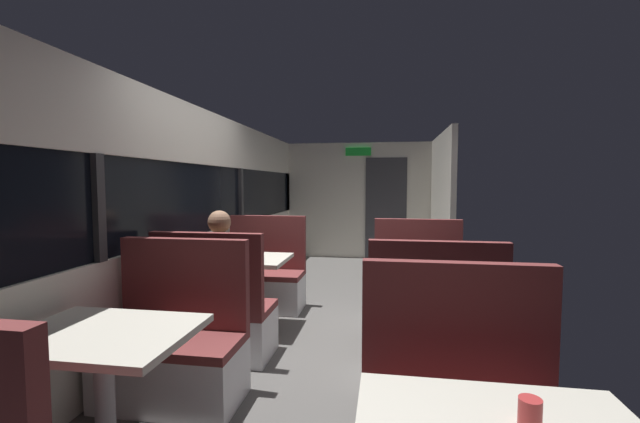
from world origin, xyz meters
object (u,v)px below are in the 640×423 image
bench_mid_window_facing_end (216,319)px  bench_mid_window_facing_entry (264,281)px  coffee_cup_primary (448,260)px  dining_table_mid_window (243,267)px  dining_table_rear_aisle (425,278)px  bench_rear_aisle_facing_end (433,341)px  bench_rear_aisle_facing_entry (418,291)px  coffee_cup_secondary (530,413)px  seated_passenger (219,293)px  dining_table_near_window (103,350)px  bench_near_window_facing_entry (174,353)px

bench_mid_window_facing_end → bench_mid_window_facing_entry: bearing=90.0°
coffee_cup_primary → dining_table_mid_window: bearing=178.5°
bench_mid_window_facing_entry → coffee_cup_primary: (2.01, -0.75, 0.46)m
dining_table_rear_aisle → bench_rear_aisle_facing_end: 0.77m
bench_mid_window_facing_entry → bench_rear_aisle_facing_entry: same height
coffee_cup_secondary → seated_passenger: bearing=133.2°
dining_table_near_window → bench_rear_aisle_facing_entry: bearing=55.4°
dining_table_near_window → coffee_cup_primary: coffee_cup_primary is taller
bench_rear_aisle_facing_end → coffee_cup_primary: 0.99m
bench_rear_aisle_facing_entry → coffee_cup_primary: 0.75m
bench_mid_window_facing_end → coffee_cup_primary: 2.16m
bench_mid_window_facing_end → bench_mid_window_facing_entry: (0.00, 1.40, 0.00)m
bench_near_window_facing_entry → coffee_cup_primary: 2.46m
coffee_cup_secondary → coffee_cup_primary: bearing=87.0°
bench_rear_aisle_facing_end → bench_rear_aisle_facing_entry: 1.40m
bench_mid_window_facing_entry → dining_table_mid_window: bearing=-90.0°
dining_table_mid_window → bench_rear_aisle_facing_entry: (1.79, 0.50, -0.31)m
coffee_cup_secondary → dining_table_mid_window: bearing=125.6°
bench_mid_window_facing_end → bench_rear_aisle_facing_entry: 2.15m
coffee_cup_primary → bench_mid_window_facing_entry: bearing=159.5°
dining_table_mid_window → dining_table_rear_aisle: bearing=-6.4°
bench_near_window_facing_entry → bench_rear_aisle_facing_entry: (1.79, 1.90, 0.00)m
bench_rear_aisle_facing_entry → coffee_cup_primary: bearing=-68.0°
dining_table_mid_window → bench_rear_aisle_facing_entry: 1.88m
bench_rear_aisle_facing_end → seated_passenger: (-1.79, 0.27, 0.21)m
dining_table_near_window → bench_mid_window_facing_entry: 2.81m
dining_table_mid_window → bench_rear_aisle_facing_entry: size_ratio=0.82×
dining_table_near_window → coffee_cup_secondary: 1.96m
dining_table_near_window → bench_rear_aisle_facing_end: bearing=33.8°
dining_table_rear_aisle → coffee_cup_primary: size_ratio=10.00×
bench_near_window_facing_entry → coffee_cup_primary: bench_near_window_facing_entry is taller
coffee_cup_secondary → bench_rear_aisle_facing_end: bearing=92.9°
dining_table_rear_aisle → bench_rear_aisle_facing_end: size_ratio=0.82×
dining_table_mid_window → seated_passenger: 0.64m
bench_rear_aisle_facing_entry → bench_near_window_facing_entry: bearing=-133.3°
dining_table_near_window → bench_rear_aisle_facing_end: size_ratio=0.82×
dining_table_near_window → dining_table_mid_window: same height
dining_table_near_window → dining_table_rear_aisle: 2.61m
dining_table_near_window → bench_near_window_facing_entry: bench_near_window_facing_entry is taller
dining_table_rear_aisle → bench_rear_aisle_facing_entry: bench_rear_aisle_facing_entry is taller
bench_mid_window_facing_end → seated_passenger: bearing=90.0°
bench_near_window_facing_entry → bench_mid_window_facing_end: bearing=90.0°
dining_table_mid_window → coffee_cup_primary: size_ratio=10.00×
bench_mid_window_facing_end → bench_rear_aisle_facing_end: size_ratio=1.00×
dining_table_near_window → bench_near_window_facing_entry: (0.00, 0.70, -0.31)m
bench_mid_window_facing_end → bench_mid_window_facing_entry: same height
dining_table_mid_window → dining_table_rear_aisle: 1.80m
bench_rear_aisle_facing_end → coffee_cup_secondary: 1.79m
bench_near_window_facing_entry → coffee_cup_secondary: bearing=-33.2°
coffee_cup_secondary → dining_table_rear_aisle: bearing=92.0°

